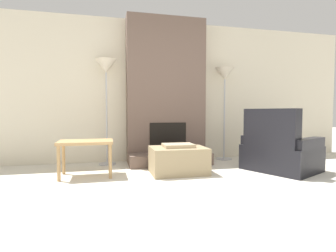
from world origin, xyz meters
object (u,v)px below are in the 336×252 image
(armchair, at_px, (278,153))
(floor_lamp_right, at_px, (225,80))
(side_table, at_px, (86,146))
(ottoman, at_px, (178,160))
(floor_lamp_left, at_px, (106,73))

(armchair, xyz_separation_m, floor_lamp_right, (-0.38, 1.12, 1.24))
(side_table, bearing_deg, ottoman, -4.99)
(ottoman, distance_m, floor_lamp_left, 1.94)
(armchair, bearing_deg, ottoman, 56.53)
(floor_lamp_right, bearing_deg, side_table, -162.22)
(floor_lamp_left, xyz_separation_m, floor_lamp_right, (2.19, -0.00, -0.05))
(armchair, bearing_deg, floor_lamp_left, 40.73)
(side_table, xyz_separation_m, floor_lamp_right, (2.48, 0.80, 1.08))
(ottoman, relative_size, floor_lamp_left, 0.45)
(ottoman, relative_size, side_table, 1.09)
(ottoman, height_order, side_table, side_table)
(ottoman, relative_size, floor_lamp_right, 0.46)
(floor_lamp_left, bearing_deg, ottoman, -41.54)
(floor_lamp_right, bearing_deg, ottoman, -141.95)
(ottoman, bearing_deg, armchair, -7.78)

